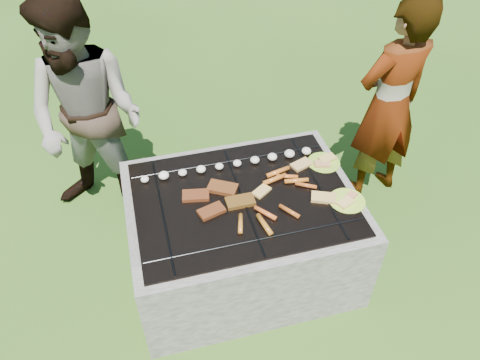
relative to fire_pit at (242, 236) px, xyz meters
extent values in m
plane|color=#204812|center=(0.00, 0.00, -0.28)|extent=(60.00, 60.00, 0.00)
cube|color=#9E968C|center=(0.00, 0.41, 0.02)|extent=(1.30, 0.18, 0.60)
cube|color=#A79F94|center=(0.00, -0.41, 0.02)|extent=(1.30, 0.18, 0.60)
cube|color=gray|center=(-0.56, 0.00, 0.02)|extent=(0.18, 0.64, 0.60)
cube|color=#A59C92|center=(0.56, 0.00, 0.02)|extent=(0.18, 0.64, 0.60)
cube|color=black|center=(0.00, 0.00, -0.04)|extent=(0.94, 0.64, 0.48)
sphere|color=#FF5914|center=(0.00, 0.00, 0.18)|extent=(0.10, 0.10, 0.10)
cube|color=black|center=(0.00, 0.00, 0.32)|extent=(1.20, 0.90, 0.01)
cylinder|color=black|center=(-0.45, 0.00, 0.33)|extent=(0.01, 0.88, 0.01)
cylinder|color=black|center=(0.00, 0.00, 0.33)|extent=(0.01, 0.88, 0.01)
cylinder|color=black|center=(0.45, 0.00, 0.33)|extent=(0.01, 0.88, 0.01)
cylinder|color=black|center=(0.00, -0.32, 0.33)|extent=(1.18, 0.01, 0.01)
cylinder|color=black|center=(0.00, 0.32, 0.33)|extent=(1.18, 0.01, 0.01)
ellipsoid|color=#EFEACB|center=(-0.51, 0.27, 0.35)|extent=(0.05, 0.05, 0.03)
ellipsoid|color=white|center=(-0.40, 0.27, 0.35)|extent=(0.06, 0.06, 0.04)
ellipsoid|color=#EDE1C9|center=(-0.29, 0.27, 0.35)|extent=(0.05, 0.05, 0.04)
ellipsoid|color=white|center=(-0.18, 0.27, 0.35)|extent=(0.06, 0.06, 0.04)
ellipsoid|color=#F5E6CF|center=(-0.07, 0.27, 0.35)|extent=(0.05, 0.05, 0.04)
ellipsoid|color=#EFE1CB|center=(0.04, 0.27, 0.35)|extent=(0.05, 0.05, 0.04)
ellipsoid|color=#EAE3C6|center=(0.15, 0.27, 0.35)|extent=(0.06, 0.06, 0.04)
ellipsoid|color=beige|center=(0.26, 0.27, 0.35)|extent=(0.06, 0.06, 0.04)
ellipsoid|color=beige|center=(0.37, 0.27, 0.35)|extent=(0.06, 0.06, 0.04)
ellipsoid|color=beige|center=(0.49, 0.27, 0.35)|extent=(0.06, 0.06, 0.04)
cube|color=#9F461C|center=(-0.25, 0.07, 0.34)|extent=(0.16, 0.11, 0.02)
cube|color=#9F4F1D|center=(-0.09, 0.09, 0.34)|extent=(0.19, 0.16, 0.02)
cube|color=#943E1B|center=(-0.19, -0.07, 0.34)|extent=(0.16, 0.12, 0.02)
cube|color=#975D1B|center=(-0.02, -0.04, 0.34)|extent=(0.16, 0.09, 0.02)
cylinder|color=orange|center=(0.26, 0.14, 0.34)|extent=(0.15, 0.06, 0.03)
cylinder|color=#E25625|center=(0.30, 0.09, 0.34)|extent=(0.13, 0.06, 0.02)
cylinder|color=orange|center=(0.34, 0.04, 0.34)|extent=(0.14, 0.05, 0.03)
cylinder|color=red|center=(0.38, -0.01, 0.34)|extent=(0.12, 0.08, 0.02)
cylinder|color=orange|center=(0.09, -0.16, 0.34)|extent=(0.11, 0.13, 0.03)
cylinder|color=#BA6D1E|center=(0.22, -0.18, 0.34)|extent=(0.09, 0.12, 0.02)
cylinder|color=orange|center=(-0.06, -0.20, 0.34)|extent=(0.06, 0.13, 0.02)
cylinder|color=orange|center=(0.06, -0.24, 0.34)|extent=(0.06, 0.15, 0.03)
cylinder|color=orange|center=(0.22, 0.08, 0.34)|extent=(0.15, 0.06, 0.03)
cube|color=tan|center=(0.12, 0.01, 0.34)|extent=(0.12, 0.11, 0.01)
cube|color=#CCBD68|center=(0.44, -0.13, 0.34)|extent=(0.16, 0.13, 0.02)
cube|color=tan|center=(0.42, 0.17, 0.34)|extent=(0.14, 0.11, 0.02)
cylinder|color=yellow|center=(0.56, 0.17, 0.32)|extent=(0.20, 0.20, 0.01)
cube|color=tan|center=(0.54, 0.15, 0.34)|extent=(0.11, 0.08, 0.02)
cube|color=tan|center=(0.59, 0.19, 0.34)|extent=(0.11, 0.09, 0.02)
cylinder|color=#E9FF3C|center=(0.56, -0.18, 0.32)|extent=(0.21, 0.21, 0.01)
cube|color=#F8D57F|center=(0.54, -0.20, 0.34)|extent=(0.11, 0.09, 0.02)
cube|color=tan|center=(0.59, -0.16, 0.34)|extent=(0.09, 0.08, 0.01)
imported|color=gray|center=(1.13, 0.46, 0.46)|extent=(0.60, 0.44, 1.48)
imported|color=gray|center=(-0.79, 0.76, 0.50)|extent=(0.95, 0.89, 1.56)
camera|label=1|loc=(-0.49, -1.80, 2.18)|focal=35.00mm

